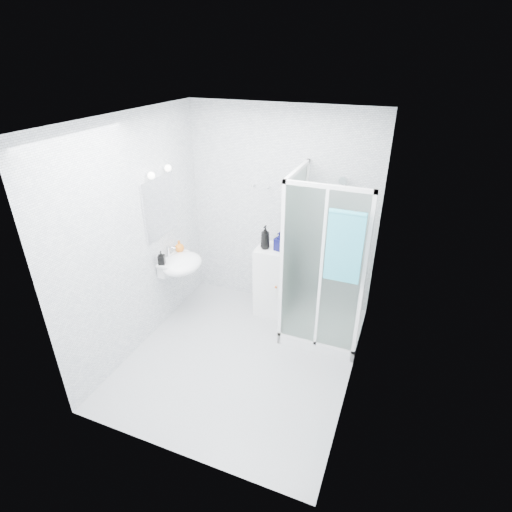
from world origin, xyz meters
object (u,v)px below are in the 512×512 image
at_px(wall_basin, 180,264).
at_px(soap_dispenser_black, 161,258).
at_px(hand_towel, 345,245).
at_px(soap_dispenser_orange, 179,246).
at_px(shampoo_bottle_b, 279,241).
at_px(storage_cabinet, 272,281).
at_px(shower_enclosure, 317,302).
at_px(shampoo_bottle_a, 265,237).

xyz_separation_m(wall_basin, soap_dispenser_black, (-0.12, -0.19, 0.15)).
xyz_separation_m(hand_towel, soap_dispenser_orange, (-2.05, 0.25, -0.50)).
distance_m(shampoo_bottle_b, soap_dispenser_black, 1.41).
relative_size(soap_dispenser_orange, soap_dispenser_black, 0.90).
relative_size(hand_towel, soap_dispenser_orange, 4.99).
bearing_deg(storage_cabinet, soap_dispenser_orange, -161.18).
bearing_deg(wall_basin, hand_towel, -2.50).
xyz_separation_m(wall_basin, hand_towel, (1.95, -0.09, 0.64)).
height_order(shower_enclosure, soap_dispenser_black, shower_enclosure).
bearing_deg(storage_cabinet, soap_dispenser_black, -146.96).
relative_size(shampoo_bottle_a, soap_dispenser_orange, 1.98).
bearing_deg(wall_basin, shampoo_bottle_a, 29.74).
bearing_deg(hand_towel, shampoo_bottle_a, 149.89).
height_order(wall_basin, storage_cabinet, wall_basin).
height_order(shower_enclosure, storage_cabinet, shower_enclosure).
xyz_separation_m(shower_enclosure, storage_cabinet, (-0.66, 0.24, 0.02)).
relative_size(storage_cabinet, shampoo_bottle_b, 4.00).
bearing_deg(shampoo_bottle_b, soap_dispenser_orange, -162.66).
bearing_deg(soap_dispenser_black, hand_towel, 2.90).
height_order(wall_basin, shampoo_bottle_a, shampoo_bottle_a).
xyz_separation_m(hand_towel, shampoo_bottle_a, (-1.04, 0.60, -0.35)).
height_order(hand_towel, soap_dispenser_orange, hand_towel).
bearing_deg(hand_towel, soap_dispenser_orange, 172.96).
relative_size(shower_enclosure, storage_cabinet, 2.14).
distance_m(shampoo_bottle_a, soap_dispenser_black, 1.26).
bearing_deg(shampoo_bottle_b, shampoo_bottle_a, -173.86).
height_order(shower_enclosure, hand_towel, shower_enclosure).
height_order(wall_basin, soap_dispenser_orange, soap_dispenser_orange).
distance_m(wall_basin, shampoo_bottle_a, 1.09).
height_order(shower_enclosure, wall_basin, shower_enclosure).
xyz_separation_m(storage_cabinet, hand_towel, (0.96, -0.64, 0.97)).
xyz_separation_m(shower_enclosure, hand_towel, (0.30, -0.40, 0.99)).
height_order(wall_basin, hand_towel, hand_towel).
bearing_deg(wall_basin, shower_enclosure, 10.81).
bearing_deg(shower_enclosure, wall_basin, -169.19).
distance_m(shampoo_bottle_b, soap_dispenser_orange, 1.25).
relative_size(wall_basin, soap_dispenser_black, 3.32).
xyz_separation_m(hand_towel, soap_dispenser_black, (-2.07, -0.10, -0.49)).
xyz_separation_m(hand_towel, shampoo_bottle_b, (-0.87, 0.62, -0.38)).
bearing_deg(shampoo_bottle_a, storage_cabinet, 22.62).
distance_m(storage_cabinet, shampoo_bottle_a, 0.62).
bearing_deg(shampoo_bottle_b, soap_dispenser_black, -148.92).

